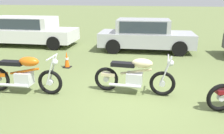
{
  "coord_description": "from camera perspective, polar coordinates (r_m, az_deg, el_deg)",
  "views": [
    {
      "loc": [
        0.69,
        -5.13,
        2.37
      ],
      "look_at": [
        -0.71,
        0.82,
        0.5
      ],
      "focal_mm": 36.79,
      "sensor_mm": 36.0,
      "label": 1
    }
  ],
  "objects": [
    {
      "name": "car_white",
      "position": [
        12.49,
        -20.37,
        8.89
      ],
      "size": [
        4.63,
        2.17,
        1.43
      ],
      "rotation": [
        0.0,
        0.0,
        0.06
      ],
      "color": "silver",
      "rests_on": "ground"
    },
    {
      "name": "motorcycle_cream",
      "position": [
        5.82,
        5.66,
        -2.11
      ],
      "size": [
        2.07,
        0.64,
        1.02
      ],
      "rotation": [
        0.0,
        0.0,
        -0.01
      ],
      "color": "black",
      "rests_on": "ground"
    },
    {
      "name": "traffic_cone",
      "position": [
        8.15,
        -11.16,
        1.69
      ],
      "size": [
        0.25,
        0.25,
        0.58
      ],
      "color": "#EA590F",
      "rests_on": "ground"
    },
    {
      "name": "ground_plane",
      "position": [
        5.69,
        5.16,
        -7.71
      ],
      "size": [
        120.0,
        120.0,
        0.0
      ],
      "primitive_type": "plane",
      "color": "olive"
    },
    {
      "name": "motorcycle_orange",
      "position": [
        6.24,
        -21.05,
        -1.8
      ],
      "size": [
        2.08,
        0.64,
        1.02
      ],
      "rotation": [
        0.0,
        0.0,
        0.06
      ],
      "color": "black",
      "rests_on": "ground"
    },
    {
      "name": "car_silver",
      "position": [
        10.59,
        8.15,
        8.27
      ],
      "size": [
        4.31,
        2.1,
        1.43
      ],
      "rotation": [
        0.0,
        0.0,
        0.08
      ],
      "color": "#B2B5BA",
      "rests_on": "ground"
    }
  ]
}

